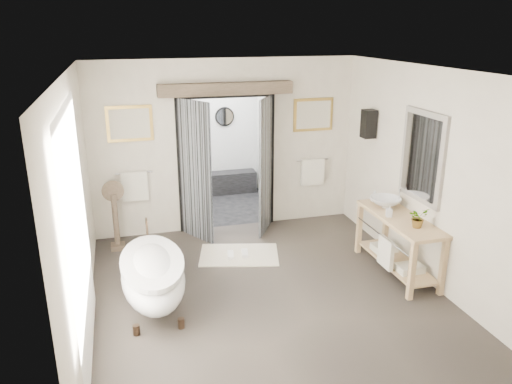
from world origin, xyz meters
TOP-DOWN VIEW (x-y plane):
  - ground_plane at (0.00, 0.00)m, footprint 5.00×5.00m
  - room_shell at (-0.04, -0.13)m, footprint 4.52×5.02m
  - shower_room at (0.00, 3.99)m, footprint 2.22×2.01m
  - back_wall_dressing at (0.00, 2.32)m, footprint 3.82×0.76m
  - clawfoot_tub at (-1.46, 0.18)m, footprint 0.78×1.76m
  - vanity at (1.95, 0.15)m, footprint 0.57×1.60m
  - pedestal_mirror at (-1.89, 2.03)m, footprint 0.34×0.22m
  - rug at (-0.08, 1.28)m, footprint 1.36×1.07m
  - slippers at (-0.11, 1.25)m, footprint 0.36×0.26m
  - basin at (1.96, 0.55)m, footprint 0.53×0.53m
  - plant at (1.99, -0.24)m, footprint 0.28×0.26m
  - soap_bottle_a at (1.82, 0.21)m, footprint 0.09×0.10m
  - soap_bottle_b at (1.93, 0.83)m, footprint 0.15×0.15m

SIDE VIEW (x-z plane):
  - ground_plane at x=0.00m, z-range 0.00..0.00m
  - rug at x=-0.08m, z-range 0.00..0.01m
  - slippers at x=-0.11m, z-range 0.01..0.06m
  - clawfoot_tub at x=-1.46m, z-range -0.01..0.85m
  - pedestal_mirror at x=-1.89m, z-range -0.08..1.06m
  - vanity at x=1.95m, z-range 0.08..0.93m
  - shower_room at x=0.00m, z-range -0.35..2.16m
  - basin at x=1.96m, z-range 0.85..1.00m
  - soap_bottle_a at x=1.82m, z-range 0.85..1.02m
  - soap_bottle_b at x=1.93m, z-range 0.85..1.02m
  - plant at x=1.99m, z-range 0.85..1.12m
  - back_wall_dressing at x=0.00m, z-range 0.30..2.82m
  - room_shell at x=-0.04m, z-range 0.40..3.31m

